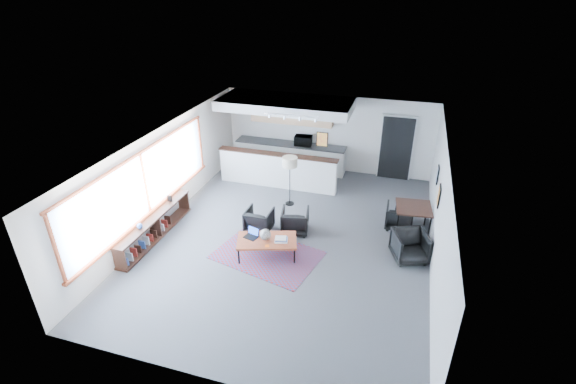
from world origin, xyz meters
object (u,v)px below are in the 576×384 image
(ceramic_pot, at_px, (265,235))
(dining_table, at_px, (414,209))
(laptop, at_px, (252,234))
(microwave, at_px, (303,139))
(book_stack, at_px, (281,239))
(dining_chair_far, at_px, (399,217))
(armchair_left, at_px, (259,219))
(dining_chair_near, at_px, (410,247))
(floor_lamp, at_px, (290,164))
(armchair_right, at_px, (295,220))
(coffee_table, at_px, (267,241))

(ceramic_pot, height_order, dining_table, dining_table)
(laptop, relative_size, microwave, 0.65)
(ceramic_pot, height_order, book_stack, ceramic_pot)
(ceramic_pot, height_order, dining_chair_far, ceramic_pot)
(book_stack, height_order, armchair_left, armchair_left)
(book_stack, height_order, dining_chair_near, dining_chair_near)
(laptop, height_order, dining_chair_far, laptop)
(laptop, distance_m, book_stack, 0.73)
(floor_lamp, bearing_deg, armchair_right, -68.28)
(coffee_table, bearing_deg, microwave, 77.55)
(book_stack, distance_m, dining_chair_near, 3.06)
(book_stack, xyz_separation_m, microwave, (-0.79, 5.01, 0.62))
(armchair_left, bearing_deg, book_stack, 134.38)
(ceramic_pot, relative_size, microwave, 0.47)
(coffee_table, xyz_separation_m, floor_lamp, (-0.20, 2.61, 0.88))
(dining_table, height_order, microwave, microwave)
(laptop, distance_m, dining_table, 4.22)
(ceramic_pot, distance_m, dining_chair_near, 3.44)
(laptop, relative_size, book_stack, 1.04)
(dining_chair_far, bearing_deg, dining_chair_near, 102.46)
(book_stack, bearing_deg, ceramic_pot, -172.42)
(book_stack, xyz_separation_m, armchair_right, (0.01, 1.18, -0.15))
(ceramic_pot, bearing_deg, dining_chair_near, 14.34)
(ceramic_pot, relative_size, dining_table, 0.28)
(microwave, bearing_deg, coffee_table, -89.52)
(ceramic_pot, xyz_separation_m, armchair_left, (-0.54, 1.01, -0.25))
(armchair_left, xyz_separation_m, dining_chair_near, (3.87, -0.16, -0.01))
(dining_chair_far, bearing_deg, armchair_right, 19.84)
(ceramic_pot, height_order, floor_lamp, floor_lamp)
(book_stack, bearing_deg, floor_lamp, 101.95)
(floor_lamp, height_order, dining_chair_far, floor_lamp)
(coffee_table, distance_m, dining_chair_far, 3.71)
(ceramic_pot, height_order, microwave, microwave)
(coffee_table, xyz_separation_m, armchair_left, (-0.57, 1.01, -0.08))
(armchair_left, distance_m, armchair_right, 0.95)
(book_stack, distance_m, dining_chair_far, 3.41)
(laptop, relative_size, dining_chair_far, 0.62)
(floor_lamp, height_order, microwave, floor_lamp)
(book_stack, xyz_separation_m, dining_table, (2.95, 2.04, 0.18))
(floor_lamp, height_order, dining_table, floor_lamp)
(ceramic_pot, bearing_deg, dining_chair_far, 36.67)
(dining_table, relative_size, microwave, 1.69)
(coffee_table, xyz_separation_m, dining_table, (3.30, 2.09, 0.26))
(coffee_table, relative_size, armchair_left, 2.29)
(laptop, relative_size, armchair_right, 0.52)
(coffee_table, relative_size, floor_lamp, 1.05)
(dining_chair_far, bearing_deg, coffee_table, 35.75)
(floor_lamp, bearing_deg, laptop, -94.12)
(ceramic_pot, relative_size, book_stack, 0.75)
(coffee_table, relative_size, book_stack, 4.34)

